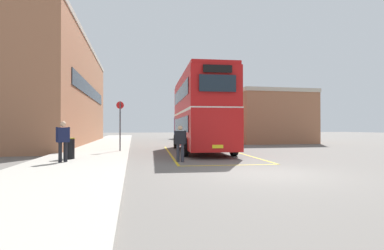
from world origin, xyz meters
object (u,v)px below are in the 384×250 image
Objects in this scene: pedestrian_waiting_near at (63,139)px; litter_bin at (69,148)px; pedestrian_boarding at (180,141)px; bus_stop_sign at (120,121)px; double_decker_bus at (200,112)px; single_deck_bus at (193,127)px.

litter_bin is (-0.01, 1.24, -0.47)m from pedestrian_waiting_near.
pedestrian_boarding is 0.55× the size of bus_stop_sign.
bus_stop_sign is (1.99, 5.51, 0.81)m from pedestrian_waiting_near.
double_decker_bus is at bearing 2.76° from bus_stop_sign.
single_deck_bus is 26.10m from pedestrian_waiting_near.
pedestrian_waiting_near is at bearing -109.84° from bus_stop_sign.
single_deck_bus is at bearing 67.23° from pedestrian_waiting_near.
bus_stop_sign reaches higher than pedestrian_boarding.
pedestrian_boarding is at bearing -102.64° from single_deck_bus.
pedestrian_boarding is (-5.30, -23.65, -0.72)m from single_deck_bus.
pedestrian_waiting_near is at bearing -175.09° from pedestrian_boarding.
litter_bin is (-10.11, -22.82, -1.03)m from single_deck_bus.
double_decker_bus is 8.49m from litter_bin.
litter_bin is (-4.81, 0.82, -0.31)m from pedestrian_boarding.
bus_stop_sign is (-8.11, -18.55, 0.25)m from single_deck_bus.
single_deck_bus reaches higher than pedestrian_waiting_near.
pedestrian_waiting_near is at bearing -140.29° from double_decker_bus.
pedestrian_boarding is at bearing -111.72° from double_decker_bus.
bus_stop_sign is at bearing -113.62° from single_deck_bus.
pedestrian_boarding is (-2.13, -5.34, -1.59)m from double_decker_bus.
bus_stop_sign is at bearing -177.24° from double_decker_bus.
pedestrian_waiting_near reaches higher than pedestrian_boarding.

